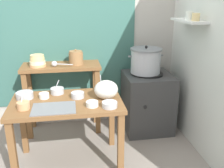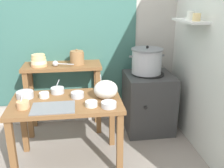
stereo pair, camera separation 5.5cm
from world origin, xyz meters
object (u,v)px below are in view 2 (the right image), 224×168
Objects in this scene: back_shelf_table at (63,81)px; prep_bowl_1 at (77,94)px; plastic_bag at (106,90)px; prep_bowl_6 at (109,104)px; stove_block at (148,102)px; steamer_pot at (147,61)px; prep_table at (67,111)px; prep_bowl_4 at (25,94)px; ladle at (56,64)px; prep_bowl_0 at (91,103)px; clay_pot at (77,58)px; bowl_stack_enamel at (39,61)px; serving_tray at (53,108)px; prep_bowl_2 at (44,95)px; prep_bowl_7 at (57,90)px; prep_bowl_5 at (23,104)px; prep_bowl_3 at (103,88)px.

back_shelf_table reaches higher than prep_bowl_1.
prep_bowl_6 is at bearing -89.07° from plastic_bag.
prep_bowl_1 is at bearing -149.55° from stove_block.
prep_table is at bearing -147.56° from steamer_pot.
stove_block is at bearing 18.15° from prep_bowl_4.
ladle is 0.92m from prep_bowl_0.
clay_pot reaches higher than prep_bowl_0.
prep_bowl_6 is at bearing -27.90° from prep_table.
prep_bowl_1 is 0.92× the size of prep_bowl_6.
bowl_stack_enamel reaches higher than prep_bowl_4.
serving_tray is 3.99× the size of prep_bowl_2.
plastic_bag is 1.71× the size of prep_bowl_7.
ladle reaches higher than stove_block.
prep_bowl_2 is (-0.10, -0.55, -0.19)m from ladle.
prep_table is at bearing 18.11° from prep_bowl_5.
prep_table is 0.84m from clay_pot.
back_shelf_table is at bearing 121.89° from plastic_bag.
prep_bowl_3 is at bearing -148.90° from stove_block.
steamer_pot is 1.04m from prep_bowl_6.
prep_table is at bearing -179.92° from plastic_bag.
plastic_bag is 0.55m from prep_bowl_7.
prep_bowl_7 is at bearing 40.87° from prep_bowl_2.
prep_bowl_1 reaches higher than prep_bowl_0.
prep_bowl_5 reaches higher than prep_bowl_1.
prep_bowl_3 is at bearing 37.92° from serving_tray.
prep_bowl_6 is (0.79, -0.09, -0.01)m from prep_bowl_5.
stove_block is 4.39× the size of prep_bowl_3.
clay_pot reaches higher than prep_bowl_7.
prep_bowl_5 reaches higher than serving_tray.
steamer_pot reaches higher than prep_bowl_1.
prep_table is at bearing -17.88° from prep_bowl_4.
ladle is (-0.13, 0.66, 0.33)m from prep_table.
prep_bowl_1 is at bearing 46.61° from serving_tray.
clay_pot is at bearing 48.00° from prep_bowl_4.
back_shelf_table is at bearing 131.72° from prep_bowl_3.
bowl_stack_enamel is at bearing 176.73° from steamer_pot.
prep_table is 0.86m from bowl_stack_enamel.
back_shelf_table reaches higher than prep_bowl_5.
clay_pot is 0.78× the size of plastic_bag.
steamer_pot is at bearing 23.08° from prep_bowl_2.
bowl_stack_enamel is at bearing 100.51° from prep_bowl_2.
prep_table is 10.98× the size of prep_bowl_2.
plastic_bag is (0.52, -0.66, -0.12)m from ladle.
bowl_stack_enamel reaches higher than plastic_bag.
prep_bowl_2 is 0.56× the size of prep_bowl_3.
bowl_stack_enamel reaches higher than back_shelf_table.
prep_bowl_4 is at bearing -120.57° from back_shelf_table.
prep_bowl_0 is at bearing -135.33° from stove_block.
clay_pot is 0.47× the size of serving_tray.
plastic_bag is at bearing -43.84° from bowl_stack_enamel.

